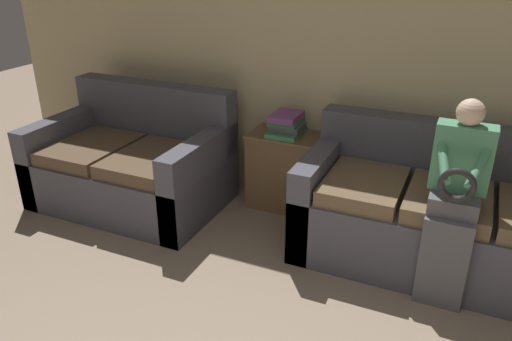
{
  "coord_description": "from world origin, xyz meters",
  "views": [
    {
      "loc": [
        0.71,
        -0.68,
        2.02
      ],
      "look_at": [
        -0.43,
        1.84,
        0.78
      ],
      "focal_mm": 35.0,
      "sensor_mm": 36.0,
      "label": 1
    }
  ],
  "objects_px": {
    "couch_side": "(134,165)",
    "child_left_seated": "(455,197)",
    "book_stack": "(286,124)",
    "side_shelf": "(285,170)",
    "couch_main": "(446,218)"
  },
  "relations": [
    {
      "from": "couch_side",
      "to": "child_left_seated",
      "type": "distance_m",
      "value": 2.57
    },
    {
      "from": "side_shelf",
      "to": "couch_side",
      "type": "bearing_deg",
      "value": -160.18
    },
    {
      "from": "side_shelf",
      "to": "child_left_seated",
      "type": "bearing_deg",
      "value": -27.34
    },
    {
      "from": "couch_main",
      "to": "book_stack",
      "type": "xyz_separation_m",
      "value": [
        -1.29,
        0.31,
        0.39
      ]
    },
    {
      "from": "child_left_seated",
      "to": "side_shelf",
      "type": "distance_m",
      "value": 1.54
    },
    {
      "from": "couch_side",
      "to": "book_stack",
      "type": "xyz_separation_m",
      "value": [
        1.21,
        0.43,
        0.4
      ]
    },
    {
      "from": "couch_side",
      "to": "child_left_seated",
      "type": "bearing_deg",
      "value": -5.71
    },
    {
      "from": "couch_side",
      "to": "book_stack",
      "type": "relative_size",
      "value": 4.95
    },
    {
      "from": "couch_main",
      "to": "side_shelf",
      "type": "xyz_separation_m",
      "value": [
        -1.29,
        0.31,
        -0.01
      ]
    },
    {
      "from": "couch_main",
      "to": "child_left_seated",
      "type": "xyz_separation_m",
      "value": [
        0.03,
        -0.37,
        0.34
      ]
    },
    {
      "from": "couch_side",
      "to": "child_left_seated",
      "type": "height_order",
      "value": "child_left_seated"
    },
    {
      "from": "child_left_seated",
      "to": "book_stack",
      "type": "relative_size",
      "value": 4.05
    },
    {
      "from": "side_shelf",
      "to": "couch_main",
      "type": "bearing_deg",
      "value": -13.66
    },
    {
      "from": "couch_main",
      "to": "couch_side",
      "type": "height_order",
      "value": "couch_side"
    },
    {
      "from": "child_left_seated",
      "to": "side_shelf",
      "type": "bearing_deg",
      "value": 152.66
    }
  ]
}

